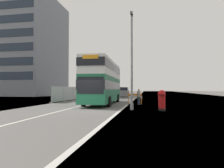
% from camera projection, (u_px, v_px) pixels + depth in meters
% --- Properties ---
extents(ground, '(140.00, 280.00, 0.10)m').
position_uv_depth(ground, '(90.00, 112.00, 14.85)').
color(ground, '#565451').
extents(double_decker_bus, '(3.01, 11.41, 4.74)m').
position_uv_depth(double_decker_bus, '(103.00, 82.00, 21.88)').
color(double_decker_bus, '#1E6B47').
rests_on(double_decker_bus, ground).
extents(lamppost_foreground, '(0.29, 0.70, 8.06)m').
position_uv_depth(lamppost_foreground, '(132.00, 64.00, 15.90)').
color(lamppost_foreground, gray).
rests_on(lamppost_foreground, ground).
extents(red_pillar_postbox, '(0.61, 0.61, 1.62)m').
position_uv_depth(red_pillar_postbox, '(162.00, 99.00, 15.04)').
color(red_pillar_postbox, black).
rests_on(red_pillar_postbox, ground).
extents(roadworks_barrier, '(1.63, 0.73, 1.19)m').
position_uv_depth(roadworks_barrier, '(135.00, 98.00, 21.02)').
color(roadworks_barrier, orange).
rests_on(roadworks_barrier, ground).
extents(construction_site_fence, '(0.44, 27.40, 2.07)m').
position_uv_depth(construction_site_fence, '(86.00, 93.00, 36.42)').
color(construction_site_fence, '#A8AAAD').
rests_on(construction_site_fence, ground).
extents(car_oncoming_near, '(1.93, 3.88, 2.05)m').
position_uv_depth(car_oncoming_near, '(124.00, 92.00, 40.40)').
color(car_oncoming_near, slate).
rests_on(car_oncoming_near, ground).
extents(car_receding_mid, '(2.01, 3.92, 2.16)m').
position_uv_depth(car_receding_mid, '(113.00, 92.00, 50.12)').
color(car_receding_mid, maroon).
rests_on(car_receding_mid, ground).
extents(car_receding_far, '(2.10, 3.80, 2.29)m').
position_uv_depth(car_receding_far, '(118.00, 91.00, 58.59)').
color(car_receding_far, navy).
rests_on(car_receding_far, ground).
extents(bare_tree_far_verge_near, '(3.39, 2.40, 4.03)m').
position_uv_depth(bare_tree_far_verge_near, '(85.00, 88.00, 54.44)').
color(bare_tree_far_verge_near, '#4C3D2D').
rests_on(bare_tree_far_verge_near, ground).
extents(bare_tree_far_verge_mid, '(2.81, 2.49, 4.99)m').
position_uv_depth(bare_tree_far_verge_mid, '(102.00, 87.00, 71.57)').
color(bare_tree_far_verge_mid, '#4C3D2D').
rests_on(bare_tree_far_verge_mid, ground).
extents(pedestrian_at_kerb, '(0.34, 0.34, 1.68)m').
position_uv_depth(pedestrian_at_kerb, '(139.00, 97.00, 20.76)').
color(pedestrian_at_kerb, '#2D3342').
rests_on(pedestrian_at_kerb, ground).
extents(backdrop_office_block, '(22.69, 17.68, 25.33)m').
position_uv_depth(backdrop_office_block, '(16.00, 48.00, 52.03)').
color(backdrop_office_block, gray).
rests_on(backdrop_office_block, ground).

